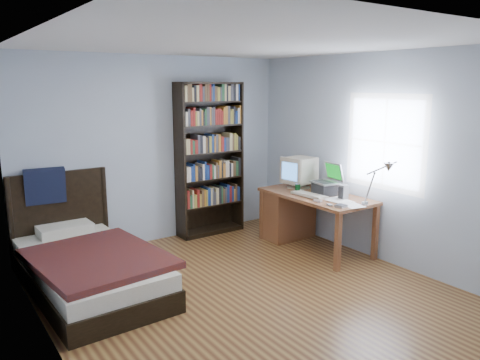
# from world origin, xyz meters

# --- Properties ---
(room) EXTENTS (4.20, 4.24, 2.50)m
(room) POSITION_xyz_m (0.03, -0.00, 1.25)
(room) COLOR #572F19
(room) RESTS_ON ground
(desk) EXTENTS (0.75, 1.52, 0.73)m
(desk) POSITION_xyz_m (1.51, 0.99, 0.41)
(desk) COLOR brown
(desk) RESTS_ON floor
(crt_monitor) EXTENTS (0.41, 0.38, 0.43)m
(crt_monitor) POSITION_xyz_m (1.57, 0.98, 0.97)
(crt_monitor) COLOR #BDB69D
(crt_monitor) RESTS_ON desk
(laptop) EXTENTS (0.36, 0.36, 0.41)m
(laptop) POSITION_xyz_m (1.59, 0.50, 0.84)
(laptop) COLOR #2D2D30
(laptop) RESTS_ON desk
(desk_lamp) EXTENTS (0.22, 0.49, 0.57)m
(desk_lamp) POSITION_xyz_m (1.49, -0.48, 1.19)
(desk_lamp) COLOR #99999E
(desk_lamp) RESTS_ON desk
(keyboard) EXTENTS (0.22, 0.49, 0.05)m
(keyboard) POSITION_xyz_m (1.36, 0.55, 0.75)
(keyboard) COLOR #BEB69F
(keyboard) RESTS_ON desk
(speaker) EXTENTS (0.09, 0.09, 0.18)m
(speaker) POSITION_xyz_m (1.59, 0.20, 0.82)
(speaker) COLOR gray
(speaker) RESTS_ON desk
(soda_can) EXTENTS (0.06, 0.06, 0.12)m
(soda_can) POSITION_xyz_m (1.37, 0.78, 0.79)
(soda_can) COLOR #073611
(soda_can) RESTS_ON desk
(mouse) EXTENTS (0.06, 0.11, 0.04)m
(mouse) POSITION_xyz_m (1.46, 0.88, 0.75)
(mouse) COLOR silver
(mouse) RESTS_ON desk
(phone_silver) EXTENTS (0.08, 0.11, 0.02)m
(phone_silver) POSITION_xyz_m (1.25, 0.28, 0.74)
(phone_silver) COLOR silver
(phone_silver) RESTS_ON desk
(phone_grey) EXTENTS (0.07, 0.09, 0.02)m
(phone_grey) POSITION_xyz_m (1.23, 0.07, 0.74)
(phone_grey) COLOR gray
(phone_grey) RESTS_ON desk
(external_drive) EXTENTS (0.13, 0.13, 0.02)m
(external_drive) POSITION_xyz_m (1.29, -0.05, 0.74)
(external_drive) COLOR gray
(external_drive) RESTS_ON desk
(bookshelf) EXTENTS (0.97, 0.30, 2.15)m
(bookshelf) POSITION_xyz_m (0.73, 1.94, 1.08)
(bookshelf) COLOR black
(bookshelf) RESTS_ON floor
(bed) EXTENTS (1.30, 2.23, 1.16)m
(bed) POSITION_xyz_m (-1.32, 1.12, 0.25)
(bed) COLOR black
(bed) RESTS_ON floor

